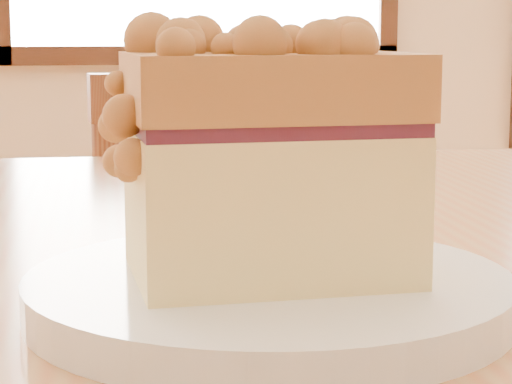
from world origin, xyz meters
TOP-DOWN VIEW (x-y plane):
  - cafe_chair_main at (-0.09, 0.89)m, footprint 0.41×0.41m
  - plate at (-0.18, 0.04)m, footprint 0.21×0.21m
  - cake_slice at (-0.19, 0.04)m, footprint 0.13×0.09m

SIDE VIEW (x-z plane):
  - cafe_chair_main at x=-0.09m, z-range 0.00..0.84m
  - plate at x=-0.18m, z-range 0.75..0.77m
  - cake_slice at x=-0.19m, z-range 0.77..0.88m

